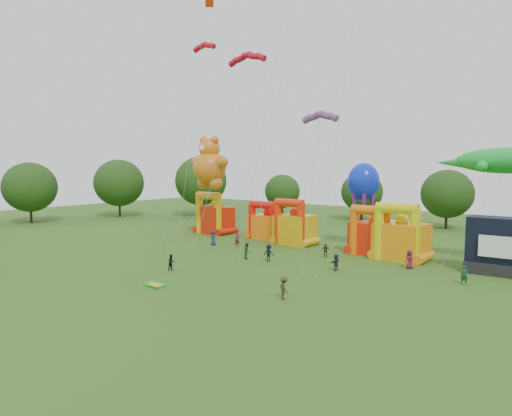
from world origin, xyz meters
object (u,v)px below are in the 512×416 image
Objects in this scene: bouncy_castle_2 at (294,227)px; bouncy_castle_0 at (214,217)px; spectator_0 at (213,238)px; spectator_4 at (326,250)px; teddy_bear_kite at (207,174)px; gecko_kite at (482,205)px; octopus_kite at (359,197)px.

bouncy_castle_0 is at bearing 177.83° from bouncy_castle_2.
spectator_4 is (15.24, 2.40, -0.22)m from spectator_0.
spectator_0 is (7.27, -7.67, -1.43)m from bouncy_castle_0.
teddy_bear_kite reaches higher than spectator_4.
bouncy_castle_2 reaches higher than spectator_0.
bouncy_castle_2 is at bearing -2.17° from bouncy_castle_0.
gecko_kite is at bearing 174.18° from spectator_4.
gecko_kite reaches higher than octopus_kite.
bouncy_castle_0 is 4.12× the size of spectator_4.
teddy_bear_kite is at bearing -59.92° from bouncy_castle_0.
teddy_bear_kite is 21.58m from octopus_kite.
bouncy_castle_2 is at bearing 63.69° from spectator_0.
octopus_kite is 5.43× the size of spectator_0.
bouncy_castle_2 is (14.99, -0.57, -0.11)m from bouncy_castle_0.
bouncy_castle_2 is 9.00m from spectator_4.
gecko_kite reaches higher than spectator_0.
bouncy_castle_2 is 10.58m from spectator_0.
gecko_kite is at bearing 4.92° from teddy_bear_kite.
octopus_kite is 19.19m from spectator_0.
bouncy_castle_2 is at bearing 12.73° from teddy_bear_kite.
bouncy_castle_2 is at bearing -158.02° from octopus_kite.
teddy_bear_kite is 7.36× the size of spectator_0.
teddy_bear_kite is at bearing 162.56° from spectator_0.
bouncy_castle_0 is 0.49× the size of gecko_kite.
bouncy_castle_0 is 10.67m from spectator_0.
bouncy_castle_2 is at bearing -179.72° from gecko_kite.
gecko_kite is 16.58m from spectator_4.
spectator_4 is at bearing -4.95° from teddy_bear_kite.
gecko_kite reaches higher than spectator_4.
octopus_kite is at bearing 16.26° from teddy_bear_kite.
spectator_0 reaches higher than spectator_4.
spectator_0 is at bearing -14.85° from spectator_4.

